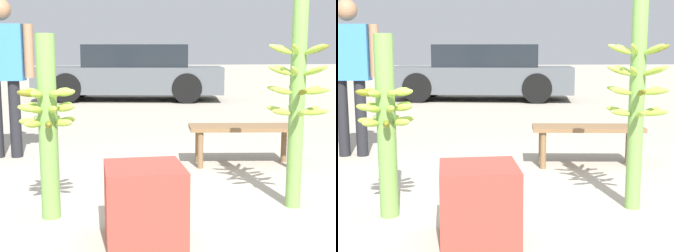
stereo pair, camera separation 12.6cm
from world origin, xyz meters
TOP-DOWN VIEW (x-y plane):
  - ground_plane at (0.00, 0.00)m, footprint 80.00×80.00m
  - banana_stalk_left at (-0.89, 0.26)m, footprint 0.40×0.40m
  - banana_stalk_center at (0.91, 0.20)m, footprint 0.47×0.47m
  - vendor_person at (-1.53, 2.34)m, footprint 0.68×0.24m
  - market_bench at (0.97, 1.54)m, footprint 1.17×0.54m
  - parked_car at (0.44, 8.49)m, footprint 4.72×2.49m
  - produce_crate at (-0.28, -0.26)m, footprint 0.48×0.48m

SIDE VIEW (x-z plane):
  - ground_plane at x=0.00m, z-range 0.00..0.00m
  - produce_crate at x=-0.28m, z-range 0.00..0.48m
  - market_bench at x=0.97m, z-range 0.14..0.55m
  - parked_car at x=0.44m, z-range -0.01..1.33m
  - banana_stalk_left at x=-0.89m, z-range 0.03..1.33m
  - banana_stalk_center at x=0.91m, z-range 0.05..1.64m
  - vendor_person at x=-1.53m, z-range 0.17..1.91m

